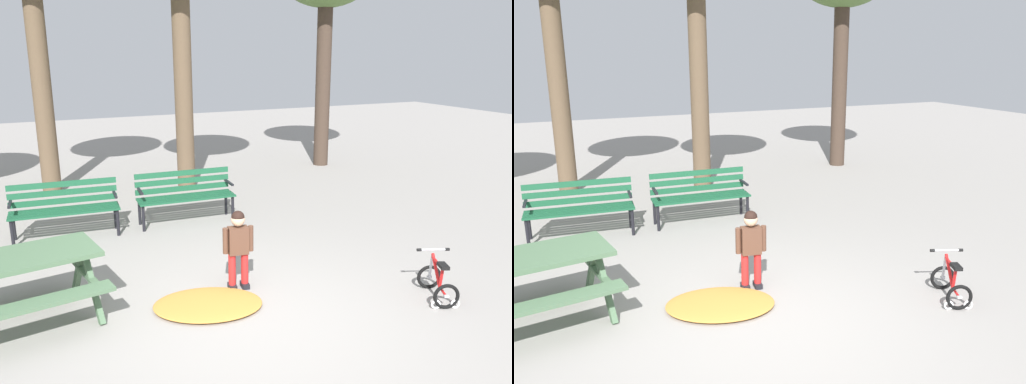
% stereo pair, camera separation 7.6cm
% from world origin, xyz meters
% --- Properties ---
extents(ground, '(36.00, 36.00, 0.00)m').
position_xyz_m(ground, '(0.00, 0.00, 0.00)').
color(ground, gray).
extents(picnic_table, '(2.00, 1.62, 0.79)m').
position_xyz_m(picnic_table, '(-2.27, 0.98, 0.59)').
color(picnic_table, '#4C6B4C').
rests_on(picnic_table, ground).
extents(park_bench_far_left, '(1.63, 0.57, 0.85)m').
position_xyz_m(park_bench_far_left, '(-1.46, 3.63, 0.51)').
color(park_bench_far_left, '#195133').
rests_on(park_bench_far_left, ground).
extents(park_bench_left, '(1.62, 0.54, 0.85)m').
position_xyz_m(park_bench_left, '(0.43, 3.57, 0.51)').
color(park_bench_left, '#195133').
rests_on(park_bench_left, ground).
extents(child_standing, '(0.37, 0.20, 0.99)m').
position_xyz_m(child_standing, '(0.24, 0.83, 0.57)').
color(child_standing, red).
rests_on(child_standing, ground).
extents(kids_bicycle, '(0.52, 0.63, 0.54)m').
position_xyz_m(kids_bicycle, '(2.23, -0.40, 0.20)').
color(kids_bicycle, black).
rests_on(kids_bicycle, ground).
extents(leaf_pile, '(1.44, 1.20, 0.07)m').
position_xyz_m(leaf_pile, '(-0.27, 0.52, 0.04)').
color(leaf_pile, '#C68438').
rests_on(leaf_pile, ground).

